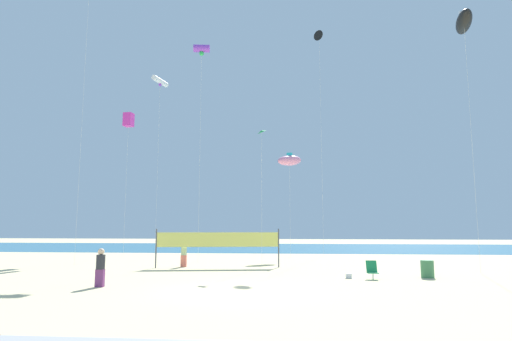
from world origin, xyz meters
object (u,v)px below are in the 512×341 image
object	(u,v)px
volleyball_net	(218,241)
kite_magenta_box	(129,120)
beachgoer_charcoal_shirt	(100,266)
trash_barrel	(427,269)
beachgoer_sage_shirt	(184,253)
beach_handbag	(349,276)
kite_black_delta	(319,37)
kite_black_inflatable	(464,22)
kite_violet_tube	(202,49)
kite_green_diamond	(261,134)
kite_pink_inflatable	(290,161)
folding_beach_chair	(372,270)
kite_white_tube	(160,82)

from	to	relation	value
volleyball_net	kite_magenta_box	xyz separation A→B (m)	(-9.42, 8.17, 10.05)
beachgoer_charcoal_shirt	volleyball_net	bearing A→B (deg)	21.21
beachgoer_charcoal_shirt	trash_barrel	size ratio (longest dim) A/B	1.90
beachgoer_sage_shirt	beach_handbag	distance (m)	10.88
beachgoer_charcoal_shirt	kite_black_delta	size ratio (longest dim) A/B	0.08
beachgoer_charcoal_shirt	kite_black_inflatable	xyz separation A→B (m)	(18.63, 6.60, 13.74)
beach_handbag	kite_black_delta	xyz separation A→B (m)	(-0.10, 15.15, 19.64)
volleyball_net	kite_violet_tube	bearing A→B (deg)	118.02
beachgoer_sage_shirt	trash_barrel	size ratio (longest dim) A/B	1.86
volleyball_net	kite_magenta_box	bearing A→B (deg)	139.06
beach_handbag	kite_green_diamond	world-z (taller)	kite_green_diamond
kite_black_delta	kite_pink_inflatable	distance (m)	12.12
kite_black_delta	kite_violet_tube	world-z (taller)	kite_black_delta
beach_handbag	folding_beach_chair	bearing A→B (deg)	-10.61
beachgoer_charcoal_shirt	kite_black_delta	distance (m)	28.96
beachgoer_sage_shirt	trash_barrel	bearing A→B (deg)	42.18
folding_beach_chair	kite_violet_tube	distance (m)	20.87
beachgoer_sage_shirt	kite_black_delta	world-z (taller)	kite_black_delta
trash_barrel	kite_violet_tube	xyz separation A→B (m)	(-13.62, 7.98, 15.63)
kite_white_tube	kite_pink_inflatable	world-z (taller)	kite_white_tube
kite_white_tube	folding_beach_chair	bearing A→B (deg)	-43.95
folding_beach_chair	kite_magenta_box	size ratio (longest dim) A/B	0.07
folding_beach_chair	volleyball_net	xyz separation A→B (m)	(-8.56, 4.76, 1.17)
beachgoer_sage_shirt	kite_violet_tube	size ratio (longest dim) A/B	0.10
beach_handbag	kite_magenta_box	xyz separation A→B (m)	(-16.86, 12.72, 11.57)
folding_beach_chair	kite_white_tube	distance (m)	27.26
folding_beach_chair	kite_magenta_box	distance (m)	24.82
folding_beach_chair	kite_magenta_box	world-z (taller)	kite_magenta_box
kite_black_delta	volleyball_net	bearing A→B (deg)	-124.69
folding_beach_chair	kite_green_diamond	size ratio (longest dim) A/B	0.10
kite_pink_inflatable	kite_black_inflatable	bearing A→B (deg)	-46.14
beachgoer_sage_shirt	beach_handbag	world-z (taller)	beachgoer_sage_shirt
kite_green_diamond	kite_pink_inflatable	bearing A→B (deg)	79.00
folding_beach_chair	trash_barrel	bearing A→B (deg)	-17.93
kite_black_delta	kite_white_tube	distance (m)	15.37
beachgoer_charcoal_shirt	kite_green_diamond	world-z (taller)	kite_green_diamond
beachgoer_sage_shirt	kite_white_tube	distance (m)	19.14
volleyball_net	kite_black_inflatable	world-z (taller)	kite_black_inflatable
kite_violet_tube	beachgoer_sage_shirt	bearing A→B (deg)	-91.47
volleyball_net	kite_green_diamond	distance (m)	7.35
trash_barrel	beach_handbag	bearing A→B (deg)	-171.26
beachgoer_charcoal_shirt	kite_white_tube	xyz separation A→B (m)	(-3.90, 19.18, 15.12)
kite_white_tube	kite_pink_inflatable	bearing A→B (deg)	-8.02
kite_black_inflatable	kite_white_tube	bearing A→B (deg)	150.81
kite_green_diamond	kite_black_delta	bearing A→B (deg)	66.54
kite_magenta_box	kite_white_tube	xyz separation A→B (m)	(1.85, 2.61, 4.31)
kite_green_diamond	kite_magenta_box	distance (m)	15.00
beachgoer_charcoal_shirt	kite_violet_tube	world-z (taller)	kite_violet_tube
beachgoer_charcoal_shirt	kite_green_diamond	bearing A→B (deg)	7.48
beachgoer_charcoal_shirt	kite_white_tube	world-z (taller)	kite_white_tube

